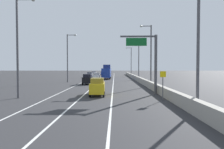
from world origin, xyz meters
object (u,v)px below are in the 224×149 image
(speed_advisory_sign, at_px, (163,83))
(box_truck, at_px, (107,72))
(lamp_post_right_near, at_px, (195,31))
(lamp_post_left_mid, at_px, (68,55))
(car_silver_1, at_px, (94,73))
(car_blue_2, at_px, (103,73))
(lamp_post_right_third, at_px, (138,57))
(car_gray_3, at_px, (90,75))
(lamp_post_right_fourth, at_px, (131,60))
(lamp_post_left_near, at_px, (19,41))
(car_white_4, at_px, (96,76))
(overhead_sign_gantry, at_px, (150,57))
(car_yellow_5, at_px, (98,87))
(car_black_0, at_px, (88,79))
(lamp_post_right_second, at_px, (150,51))

(speed_advisory_sign, bearing_deg, box_truck, 100.16)
(lamp_post_right_near, bearing_deg, lamp_post_left_mid, 118.63)
(car_silver_1, bearing_deg, car_blue_2, 69.51)
(speed_advisory_sign, xyz_separation_m, box_truck, (-7.30, 40.72, 0.17))
(lamp_post_right_third, xyz_separation_m, car_gray_3, (-15.05, 13.42, -5.33))
(lamp_post_right_fourth, xyz_separation_m, lamp_post_left_near, (-16.43, -57.01, 0.00))
(speed_advisory_sign, distance_m, car_white_4, 37.85)
(lamp_post_right_near, relative_size, lamp_post_right_third, 1.00)
(lamp_post_left_mid, bearing_deg, lamp_post_right_near, -61.37)
(overhead_sign_gantry, relative_size, car_white_4, 1.61)
(lamp_post_right_fourth, distance_m, car_gray_3, 17.27)
(car_blue_2, distance_m, car_yellow_5, 70.47)
(car_black_0, bearing_deg, lamp_post_right_third, 54.18)
(car_black_0, distance_m, car_yellow_5, 17.20)
(lamp_post_right_third, height_order, car_gray_3, lamp_post_right_third)
(car_blue_2, bearing_deg, lamp_post_right_second, -78.68)
(lamp_post_right_second, xyz_separation_m, lamp_post_right_fourth, (-0.27, 42.00, 0.00))
(lamp_post_right_near, relative_size, lamp_post_right_second, 1.00)
(lamp_post_left_near, xyz_separation_m, car_yellow_5, (8.32, 2.60, -5.21))
(lamp_post_right_second, bearing_deg, box_truck, 109.77)
(lamp_post_left_near, height_order, car_blue_2, lamp_post_left_near)
(car_silver_1, bearing_deg, car_white_4, -83.37)
(lamp_post_left_near, bearing_deg, overhead_sign_gantry, 14.05)
(speed_advisory_sign, relative_size, lamp_post_right_second, 0.27)
(lamp_post_right_fourth, relative_size, car_white_4, 2.36)
(lamp_post_left_near, bearing_deg, lamp_post_left_mid, 90.38)
(overhead_sign_gantry, distance_m, box_truck, 36.18)
(lamp_post_left_mid, xyz_separation_m, car_silver_1, (2.01, 39.11, -5.29))
(lamp_post_right_fourth, xyz_separation_m, car_gray_3, (-14.57, -7.59, -5.33))
(box_truck, bearing_deg, speed_advisory_sign, -79.84)
(speed_advisory_sign, height_order, car_silver_1, speed_advisory_sign)
(lamp_post_right_near, bearing_deg, lamp_post_left_near, 160.42)
(lamp_post_left_mid, relative_size, car_silver_1, 2.67)
(overhead_sign_gantry, height_order, lamp_post_right_second, lamp_post_right_second)
(lamp_post_right_near, relative_size, car_black_0, 2.31)
(speed_advisory_sign, relative_size, box_truck, 0.35)
(car_black_0, height_order, car_gray_3, car_black_0)
(lamp_post_right_second, distance_m, lamp_post_right_fourth, 42.01)
(car_black_0, bearing_deg, box_truck, 81.16)
(car_yellow_5, bearing_deg, overhead_sign_gantry, 9.73)
(lamp_post_left_near, relative_size, box_truck, 1.29)
(lamp_post_right_fourth, bearing_deg, overhead_sign_gantry, -91.67)
(car_yellow_5, bearing_deg, car_white_4, 95.42)
(speed_advisory_sign, bearing_deg, lamp_post_right_near, -70.69)
(car_blue_2, height_order, car_white_4, car_blue_2)
(lamp_post_right_near, xyz_separation_m, lamp_post_left_mid, (-17.03, 31.20, 0.00))
(lamp_post_right_near, bearing_deg, speed_advisory_sign, 109.31)
(car_silver_1, distance_m, car_white_4, 29.61)
(lamp_post_right_fourth, relative_size, lamp_post_left_mid, 1.00)
(car_blue_2, bearing_deg, car_yellow_5, -87.37)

